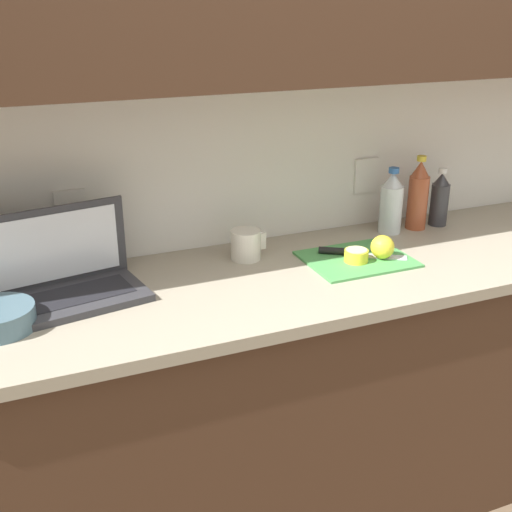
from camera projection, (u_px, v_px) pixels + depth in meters
name	position (u px, v px, depth m)	size (l,w,h in m)	color
ground_plane	(336.00, 491.00, 2.30)	(12.00, 12.00, 0.00)	brown
wall_back	(322.00, 29.00, 1.91)	(5.20, 0.38, 2.60)	white
counter_unit	(347.00, 382.00, 2.14)	(2.38, 0.61, 0.89)	#472D1E
laptop	(67.00, 277.00, 1.73)	(0.41, 0.29, 0.24)	#333338
cutting_board	(357.00, 259.00, 1.99)	(0.32, 0.26, 0.01)	#4C9E51
knife	(347.00, 252.00, 2.01)	(0.25, 0.17, 0.02)	silver
lemon_half_cut	(356.00, 255.00, 1.96)	(0.07, 0.07, 0.04)	yellow
lemon_whole_beside	(382.00, 247.00, 1.97)	(0.07, 0.07, 0.07)	yellow
bottle_green_soda	(440.00, 200.00, 2.27)	(0.06, 0.06, 0.21)	#333338
bottle_oil_tall	(418.00, 196.00, 2.23)	(0.07, 0.07, 0.26)	#A34C2D
bottle_water_clear	(391.00, 203.00, 2.19)	(0.08, 0.08, 0.23)	silver
measuring_cup	(246.00, 245.00, 1.99)	(0.11, 0.09, 0.09)	silver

